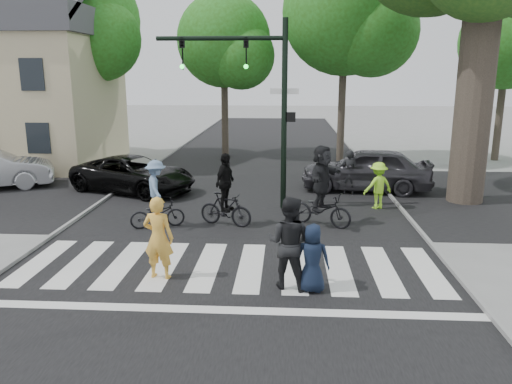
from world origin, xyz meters
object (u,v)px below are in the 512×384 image
traffic_signal (258,88)px  pedestrian_adult (289,243)px  pedestrian_woman (158,238)px  cyclist_left (157,199)px  cyclist_mid (225,196)px  pedestrian_child (312,258)px  cyclist_right (322,190)px  car_grey (366,169)px  car_suv (133,174)px

traffic_signal → pedestrian_adult: traffic_signal is taller
pedestrian_woman → cyclist_left: (-0.97, 3.59, -0.06)m
cyclist_left → cyclist_mid: cyclist_mid is taller
pedestrian_child → cyclist_left: bearing=-36.7°
cyclist_right → car_grey: 5.03m
traffic_signal → pedestrian_woman: traffic_signal is taller
pedestrian_woman → cyclist_right: 5.53m
pedestrian_adult → cyclist_left: cyclist_left is taller
pedestrian_child → car_grey: car_grey is taller
pedestrian_woman → car_suv: bearing=-61.6°
car_suv → cyclist_mid: bearing=-112.7°
cyclist_right → car_suv: size_ratio=0.49×
pedestrian_woman → pedestrian_child: (3.27, -0.49, -0.20)m
pedestrian_woman → car_grey: bearing=-115.6°
traffic_signal → pedestrian_adult: bearing=-80.8°
car_suv → cyclist_right: bearing=-97.1°
cyclist_left → car_suv: (-2.02, 4.38, -0.19)m
pedestrian_woman → cyclist_right: cyclist_right is taller
pedestrian_child → cyclist_left: size_ratio=0.72×
cyclist_left → cyclist_right: size_ratio=0.83×
pedestrian_woman → cyclist_mid: (0.97, 3.90, -0.03)m
pedestrian_child → cyclist_right: bearing=-88.8°
car_suv → cyclist_left: bearing=-132.2°
traffic_signal → pedestrian_woman: bearing=-106.7°
pedestrian_adult → cyclist_mid: 4.59m
cyclist_right → pedestrian_woman: bearing=-132.7°
cyclist_mid → cyclist_right: 2.78m
cyclist_mid → car_suv: size_ratio=0.44×
pedestrian_child → car_suv: 10.53m
pedestrian_woman → pedestrian_adult: bearing=-178.5°
pedestrian_adult → car_suv: 10.11m
pedestrian_adult → cyclist_right: cyclist_right is taller
pedestrian_woman → pedestrian_child: pedestrian_woman is taller
pedestrian_adult → car_grey: 9.46m
pedestrian_adult → cyclist_left: bearing=-27.9°
car_suv → pedestrian_adult: bearing=-122.0°
car_grey → car_suv: bearing=-78.5°
pedestrian_adult → traffic_signal: bearing=-62.7°
traffic_signal → cyclist_mid: 3.73m
car_grey → traffic_signal: bearing=-48.3°
pedestrian_woman → car_suv: 8.52m
pedestrian_adult → cyclist_left: (-3.76, 3.90, -0.12)m
pedestrian_adult → car_grey: (2.94, 8.99, -0.15)m
pedestrian_woman → cyclist_left: bearing=-67.1°
pedestrian_child → cyclist_right: cyclist_right is taller
cyclist_left → car_suv: 4.83m
cyclist_left → traffic_signal: bearing=40.5°
pedestrian_child → car_suv: pedestrian_child is taller
cyclist_mid → car_suv: (-3.96, 4.07, -0.21)m
traffic_signal → pedestrian_child: 7.33m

